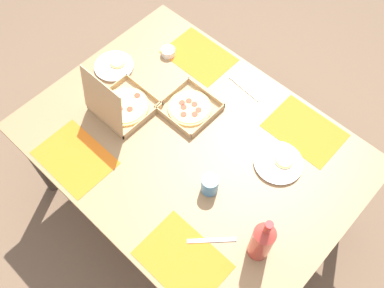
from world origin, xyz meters
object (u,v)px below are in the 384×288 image
at_px(plate_near_right, 114,66).
at_px(pizza_box_center, 120,105).
at_px(plate_far_left, 279,163).
at_px(condiment_bowl, 168,52).
at_px(cup_red, 210,185).
at_px(soda_bottle, 262,241).
at_px(pizza_box_edge_far, 190,108).

bearing_deg(plate_near_right, pizza_box_center, 145.35).
height_order(plate_far_left, condiment_bowl, condiment_bowl).
xyz_separation_m(cup_red, condiment_bowl, (0.70, -0.45, -0.03)).
distance_m(plate_far_left, condiment_bowl, 0.86).
bearing_deg(soda_bottle, cup_red, -11.96).
height_order(cup_red, condiment_bowl, cup_red).
distance_m(pizza_box_center, condiment_bowl, 0.44).
height_order(plate_near_right, cup_red, cup_red).
bearing_deg(condiment_bowl, soda_bottle, 153.45).
relative_size(soda_bottle, condiment_bowl, 4.22).
bearing_deg(condiment_bowl, plate_far_left, 171.38).
relative_size(pizza_box_center, cup_red, 3.06).
bearing_deg(pizza_box_edge_far, plate_far_left, -173.52).
height_order(plate_near_right, soda_bottle, soda_bottle).
bearing_deg(plate_far_left, pizza_box_center, 21.51).
xyz_separation_m(pizza_box_center, cup_red, (-0.61, 0.02, 0.00)).
bearing_deg(pizza_box_center, condiment_bowl, -77.64).
bearing_deg(pizza_box_center, soda_bottle, 174.54).
relative_size(pizza_box_center, soda_bottle, 0.94).
relative_size(pizza_box_edge_far, pizza_box_center, 0.82).
bearing_deg(pizza_box_edge_far, soda_bottle, 154.73).
height_order(pizza_box_edge_far, cup_red, cup_red).
distance_m(plate_near_right, cup_red, 0.87).
relative_size(pizza_box_edge_far, plate_near_right, 1.19).
bearing_deg(plate_near_right, soda_bottle, 167.80).
height_order(pizza_box_edge_far, soda_bottle, soda_bottle).
bearing_deg(condiment_bowl, plate_near_right, 60.91).
height_order(pizza_box_center, plate_far_left, pizza_box_center).
relative_size(plate_near_right, soda_bottle, 0.65).
distance_m(soda_bottle, condiment_bowl, 1.17).
xyz_separation_m(plate_near_right, condiment_bowl, (-0.15, -0.26, 0.01)).
xyz_separation_m(pizza_box_center, plate_far_left, (-0.76, -0.30, -0.04)).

